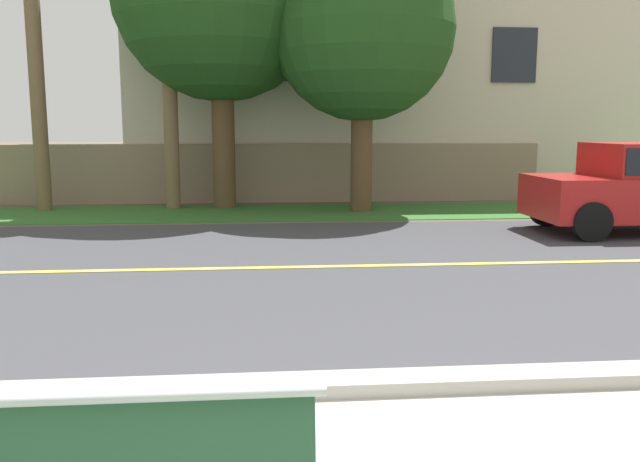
{
  "coord_description": "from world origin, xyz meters",
  "views": [
    {
      "loc": [
        -0.75,
        -2.02,
        1.82
      ],
      "look_at": [
        -0.28,
        3.21,
        1.0
      ],
      "focal_mm": 37.6,
      "sensor_mm": 36.0,
      "label": 1
    }
  ],
  "objects": [
    {
      "name": "street_asphalt",
      "position": [
        0.0,
        6.5,
        0.0
      ],
      "size": [
        52.0,
        8.0,
        0.01
      ],
      "primitive_type": "cube",
      "color": "#424247",
      "rests_on": "ground_plane"
    },
    {
      "name": "garden_wall",
      "position": [
        -0.44,
        14.2,
        0.7
      ],
      "size": [
        13.0,
        0.36,
        1.4
      ],
      "primitive_type": "cube",
      "color": "gray",
      "rests_on": "ground_plane"
    },
    {
      "name": "house_across_street",
      "position": [
        2.52,
        17.4,
        3.54
      ],
      "size": [
        13.98,
        6.91,
        7.0
      ],
      "color": "beige",
      "rests_on": "ground_plane"
    },
    {
      "name": "curb_edge",
      "position": [
        0.0,
        2.35,
        0.06
      ],
      "size": [
        44.0,
        0.3,
        0.11
      ],
      "primitive_type": "cube",
      "color": "#ADA89E",
      "rests_on": "ground_plane"
    },
    {
      "name": "ground_plane",
      "position": [
        0.0,
        8.0,
        0.0
      ],
      "size": [
        140.0,
        140.0,
        0.0
      ],
      "primitive_type": "plane",
      "color": "#665B4C"
    },
    {
      "name": "shade_tree_centre",
      "position": [
        1.53,
        12.12,
        4.1
      ],
      "size": [
        3.82,
        3.82,
        6.31
      ],
      "color": "brown",
      "rests_on": "ground_plane"
    },
    {
      "name": "far_verge_grass",
      "position": [
        0.0,
        12.11,
        0.01
      ],
      "size": [
        48.0,
        2.8,
        0.02
      ],
      "primitive_type": "cube",
      "color": "#38702D",
      "rests_on": "ground_plane"
    },
    {
      "name": "road_centre_line",
      "position": [
        0.0,
        6.5,
        0.01
      ],
      "size": [
        48.0,
        0.14,
        0.01
      ],
      "primitive_type": "cube",
      "color": "#E0CC4C",
      "rests_on": "ground_plane"
    }
  ]
}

